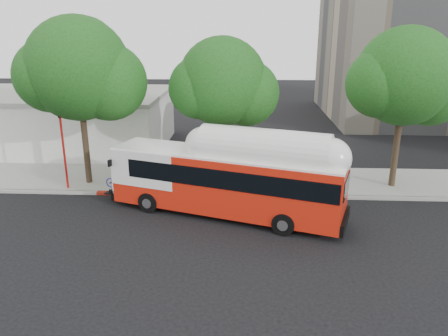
# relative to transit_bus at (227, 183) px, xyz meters

# --- Properties ---
(ground) EXTENTS (120.00, 120.00, 0.00)m
(ground) POSITION_rel_transit_bus_xyz_m (0.52, -1.44, -1.72)
(ground) COLOR black
(ground) RESTS_ON ground
(sidewalk) EXTENTS (60.00, 5.00, 0.15)m
(sidewalk) POSITION_rel_transit_bus_xyz_m (0.52, 5.06, -1.65)
(sidewalk) COLOR gray
(sidewalk) RESTS_ON ground
(curb_strip) EXTENTS (60.00, 0.30, 0.15)m
(curb_strip) POSITION_rel_transit_bus_xyz_m (0.52, 2.46, -1.65)
(curb_strip) COLOR gray
(curb_strip) RESTS_ON ground
(red_curb_segment) EXTENTS (10.00, 0.32, 0.16)m
(red_curb_segment) POSITION_rel_transit_bus_xyz_m (-2.48, 2.46, -1.64)
(red_curb_segment) COLOR #A02011
(red_curb_segment) RESTS_ON ground
(street_tree_left) EXTENTS (6.67, 5.80, 9.74)m
(street_tree_left) POSITION_rel_transit_bus_xyz_m (-8.01, 4.11, 4.88)
(street_tree_left) COLOR #2D2116
(street_tree_left) RESTS_ON ground
(street_tree_mid) EXTENTS (5.75, 5.00, 8.62)m
(street_tree_mid) POSITION_rel_transit_bus_xyz_m (-0.07, 4.61, 4.18)
(street_tree_mid) COLOR #2D2116
(street_tree_mid) RESTS_ON ground
(street_tree_right) EXTENTS (6.21, 5.40, 9.18)m
(street_tree_right) POSITION_rel_transit_bus_xyz_m (9.96, 4.41, 4.53)
(street_tree_right) COLOR #2D2116
(street_tree_right) RESTS_ON ground
(low_commercial_bldg) EXTENTS (16.20, 10.20, 4.25)m
(low_commercial_bldg) POSITION_rel_transit_bus_xyz_m (-13.48, 12.56, 0.43)
(low_commercial_bldg) COLOR silver
(low_commercial_bldg) RESTS_ON ground
(transit_bus) EXTENTS (12.50, 6.05, 3.68)m
(transit_bus) POSITION_rel_transit_bus_xyz_m (0.00, 0.00, 0.00)
(transit_bus) COLOR red
(transit_bus) RESTS_ON ground
(signal_pole) EXTENTS (0.13, 0.43, 4.59)m
(signal_pole) POSITION_rel_transit_bus_xyz_m (-9.35, 2.96, 0.63)
(signal_pole) COLOR red
(signal_pole) RESTS_ON ground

